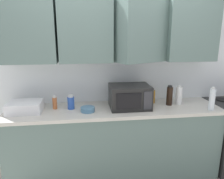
% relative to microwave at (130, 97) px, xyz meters
% --- Properties ---
extents(wall_back_with_cabinets, '(3.47, 0.56, 2.60)m').
position_rel_microwave_xyz_m(wall_back_with_cabinets, '(-0.19, 0.24, 0.54)').
color(wall_back_with_cabinets, white).
rests_on(wall_back_with_cabinets, ground_plane).
extents(counter_run, '(2.60, 0.63, 0.90)m').
position_rel_microwave_xyz_m(counter_run, '(-0.19, 0.01, -0.59)').
color(counter_run, slate).
rests_on(counter_run, ground_plane).
extents(microwave, '(0.48, 0.37, 0.28)m').
position_rel_microwave_xyz_m(microwave, '(0.00, 0.00, 0.00)').
color(microwave, black).
rests_on(microwave, counter_run).
extents(dish_rack, '(0.38, 0.30, 0.12)m').
position_rel_microwave_xyz_m(dish_rack, '(-1.23, 0.01, -0.08)').
color(dish_rack, silver).
rests_on(dish_rack, counter_run).
extents(bottle_spice_jar, '(0.05, 0.05, 0.16)m').
position_rel_microwave_xyz_m(bottle_spice_jar, '(-0.90, 0.07, -0.06)').
color(bottle_spice_jar, '#BC6638').
rests_on(bottle_spice_jar, counter_run).
extents(bottle_amber_vinegar, '(0.08, 0.08, 0.19)m').
position_rel_microwave_xyz_m(bottle_amber_vinegar, '(0.33, 0.16, -0.05)').
color(bottle_amber_vinegar, '#AD701E').
rests_on(bottle_amber_vinegar, counter_run).
extents(bottle_soy_dark, '(0.08, 0.08, 0.25)m').
position_rel_microwave_xyz_m(bottle_soy_dark, '(0.52, 0.04, -0.02)').
color(bottle_soy_dark, black).
rests_on(bottle_soy_dark, counter_run).
extents(bottle_white_jar, '(0.08, 0.08, 0.24)m').
position_rel_microwave_xyz_m(bottle_white_jar, '(0.66, 0.06, -0.02)').
color(bottle_white_jar, white).
rests_on(bottle_white_jar, counter_run).
extents(bottle_blue_cleaner, '(0.08, 0.08, 0.17)m').
position_rel_microwave_xyz_m(bottle_blue_cleaner, '(-0.71, 0.05, -0.06)').
color(bottle_blue_cleaner, '#2D56B7').
rests_on(bottle_blue_cleaner, counter_run).
extents(bottle_clear_tall, '(0.07, 0.07, 0.28)m').
position_rel_microwave_xyz_m(bottle_clear_tall, '(0.94, -0.21, -0.01)').
color(bottle_clear_tall, silver).
rests_on(bottle_clear_tall, counter_run).
extents(bowl_ceramic_small, '(0.16, 0.16, 0.05)m').
position_rel_microwave_xyz_m(bowl_ceramic_small, '(-0.51, -0.07, -0.11)').
color(bowl_ceramic_small, teal).
rests_on(bowl_ceramic_small, counter_run).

